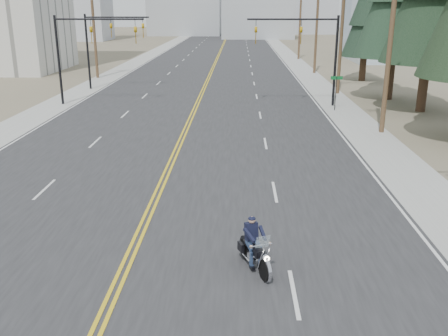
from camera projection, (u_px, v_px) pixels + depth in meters
road at (217, 59)px, 76.73m from camera, size 20.00×200.00×0.01m
sidewalk_left at (143, 59)px, 77.05m from camera, size 3.00×200.00×0.01m
sidewalk_right at (292, 59)px, 76.40m from camera, size 3.00×200.00×0.01m
traffic_mast_left at (82, 42)px, 39.32m from camera, size 7.10×0.26×7.00m
traffic_mast_right at (311, 43)px, 38.81m from camera, size 7.10×0.26×7.00m
traffic_mast_far at (104, 37)px, 46.96m from camera, size 6.10×0.26×7.00m
street_sign at (336, 87)px, 37.82m from camera, size 0.90×0.06×2.62m
utility_pole_b at (391, 35)px, 29.83m from camera, size 2.20×0.30×11.50m
utility_pole_c at (342, 29)px, 44.17m from camera, size 2.20×0.30×11.00m
utility_pole_d at (317, 22)px, 58.36m from camera, size 2.20×0.30×11.50m
utility_pole_e at (300, 20)px, 74.61m from camera, size 2.20×0.30×11.00m
utility_pole_left at (94, 27)px, 54.47m from camera, size 2.20×0.30×10.50m
haze_bldg_b at (258, 10)px, 126.67m from camera, size 18.00×14.00×14.00m
haze_bldg_c at (404, 1)px, 110.88m from camera, size 16.00×12.00×18.00m
haze_bldg_e at (311, 13)px, 150.27m from camera, size 14.00×14.00×12.00m
haze_bldg_f at (39, 6)px, 132.77m from camera, size 12.00×12.00×16.00m
motorcyclist at (255, 245)px, 14.90m from camera, size 1.59×2.25×1.61m
conifer_far at (368, 9)px, 51.78m from camera, size 4.83×4.83×12.94m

